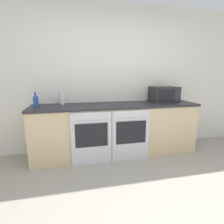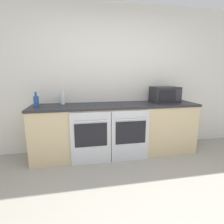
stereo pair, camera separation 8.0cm
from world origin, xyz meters
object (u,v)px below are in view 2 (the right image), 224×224
(oven_right, at_px, (130,136))
(bottle_clear, at_px, (63,98))
(oven_left, at_px, (91,138))
(microwave, at_px, (165,94))
(bottle_blue, at_px, (36,101))

(oven_right, xyz_separation_m, bottle_clear, (-1.06, 0.51, 0.57))
(oven_left, distance_m, oven_right, 0.63)
(oven_right, relative_size, microwave, 1.74)
(bottle_blue, bearing_deg, bottle_clear, 30.62)
(bottle_clear, height_order, bottle_blue, bottle_clear)
(microwave, height_order, bottle_blue, microwave)
(oven_right, distance_m, bottle_blue, 1.57)
(oven_right, bearing_deg, bottle_blue, 168.86)
(oven_right, relative_size, bottle_blue, 3.58)
(oven_right, bearing_deg, bottle_clear, 154.48)
(oven_right, height_order, bottle_clear, bottle_clear)
(microwave, bearing_deg, bottle_clear, 176.69)
(bottle_blue, bearing_deg, microwave, 3.06)
(oven_left, distance_m, bottle_clear, 0.88)
(oven_right, xyz_separation_m, microwave, (0.76, 0.40, 0.61))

